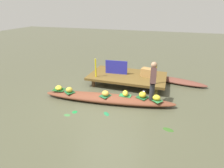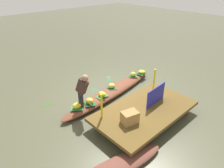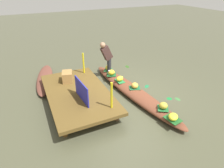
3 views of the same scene
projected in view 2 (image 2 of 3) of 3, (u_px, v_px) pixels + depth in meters
The scene contains 26 objects.
canal_water at pixel (112, 95), 7.73m from camera, with size 40.00×40.00×0.00m, color #4B4C37.
dock_platform at pixel (145, 111), 6.24m from camera, with size 3.20×1.80×0.40m.
vendor_boat at pixel (112, 92), 7.67m from camera, with size 4.64×0.65×0.25m, color brown.
moored_boat at pixel (115, 168), 4.70m from camera, with size 2.64×0.57×0.19m, color brown.
leaf_mat_0 at pixel (90, 103), 6.76m from camera, with size 0.34×0.34×0.01m, color #1D5829.
banana_bunch_0 at pixel (90, 101), 6.71m from camera, with size 0.24×0.26×0.20m, color gold.
leaf_mat_1 at pixel (102, 96), 7.15m from camera, with size 0.40×0.24×0.01m, color #277C3F.
banana_bunch_1 at pixel (102, 94), 7.11m from camera, with size 0.29×0.19×0.18m, color yellow.
leaf_mat_2 at pixel (77, 108), 6.52m from camera, with size 0.39×0.28×0.01m, color #2D773D.
banana_bunch_2 at pixel (77, 106), 6.48m from camera, with size 0.28×0.21×0.19m, color yellow.
leaf_mat_3 at pixel (133, 76), 8.56m from camera, with size 0.33×0.30×0.01m, color #216330.
banana_bunch_3 at pixel (133, 74), 8.52m from camera, with size 0.23×0.23×0.19m, color gold.
leaf_mat_4 at pixel (112, 88), 7.68m from camera, with size 0.36×0.30×0.01m, color #1F5E35.
banana_bunch_4 at pixel (112, 86), 7.64m from camera, with size 0.26×0.23×0.18m, color gold.
leaf_mat_5 at pixel (142, 73), 8.81m from camera, with size 0.42×0.31×0.01m, color #1F5B25.
banana_bunch_5 at pixel (142, 72), 8.78m from camera, with size 0.30×0.24×0.15m, color yellow.
vendor_person at pixel (82, 89), 6.22m from camera, with size 0.23×0.50×1.21m.
water_bottle at pixel (91, 102), 6.65m from camera, with size 0.07×0.07×0.19m, color silver.
market_banner at pixel (156, 95), 6.38m from camera, with size 0.95×0.03×0.58m, color #252799.
railing_post_west at pixel (154, 79), 7.14m from camera, with size 0.06×0.06×0.76m, color yellow.
railing_post_east at pixel (102, 106), 5.70m from camera, with size 0.06×0.06×0.76m, color yellow.
produce_crate at pixel (130, 117), 5.59m from camera, with size 0.44×0.32×0.34m, color #A37841.
drifting_plant_0 at pixel (110, 80), 8.82m from camera, with size 0.17×0.18×0.01m, color #197C35.
drifting_plant_1 at pixel (94, 89), 8.09m from camera, with size 0.27×0.14×0.01m, color #1F7140.
drifting_plant_2 at pixel (48, 105), 7.11m from camera, with size 0.30×0.16×0.01m, color #305B1F.
drifting_plant_3 at pixel (108, 77), 9.05m from camera, with size 0.21×0.14×0.01m, color #3E753B.
Camera 2 is at (4.49, 4.85, 4.02)m, focal length 32.98 mm.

